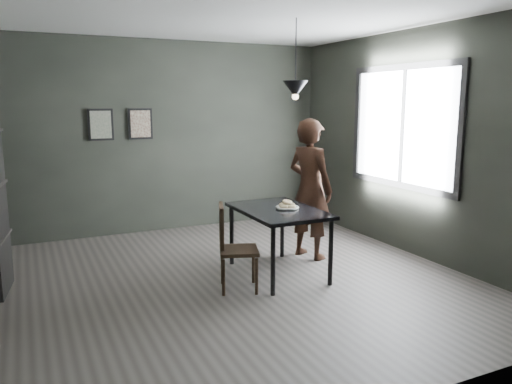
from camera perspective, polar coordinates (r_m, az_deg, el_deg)
name	(u,v)px	position (r m, az deg, el deg)	size (l,w,h in m)	color
ground	(229,282)	(5.48, -3.14, -10.19)	(5.00, 5.00, 0.00)	#34302D
back_wall	(164,137)	(7.53, -10.45, 6.20)	(5.00, 0.10, 2.80)	black
ceiling	(226,10)	(5.21, -3.47, 20.05)	(5.00, 5.00, 0.02)	silver
window_assembly	(403,127)	(6.63, 16.41, 7.15)	(0.04, 1.96, 1.56)	white
cafe_table	(278,216)	(5.53, 2.57, -2.73)	(0.80, 1.20, 0.75)	black
white_plate	(287,208)	(5.53, 3.59, -1.83)	(0.23, 0.23, 0.01)	white
donut_pile	(287,205)	(5.52, 3.60, -1.48)	(0.20, 0.20, 0.09)	beige
woman	(310,189)	(6.14, 6.19, 0.35)	(0.63, 0.41, 1.72)	black
wood_chair	(231,242)	(5.11, -2.88, -5.70)	(0.49, 0.49, 0.89)	black
pendant_lamp	(295,89)	(5.59, 4.52, 11.65)	(0.28, 0.28, 0.86)	black
framed_print_left	(101,125)	(7.31, -17.32, 7.36)	(0.34, 0.04, 0.44)	black
framed_print_right	(140,124)	(7.40, -13.08, 7.59)	(0.34, 0.04, 0.44)	black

